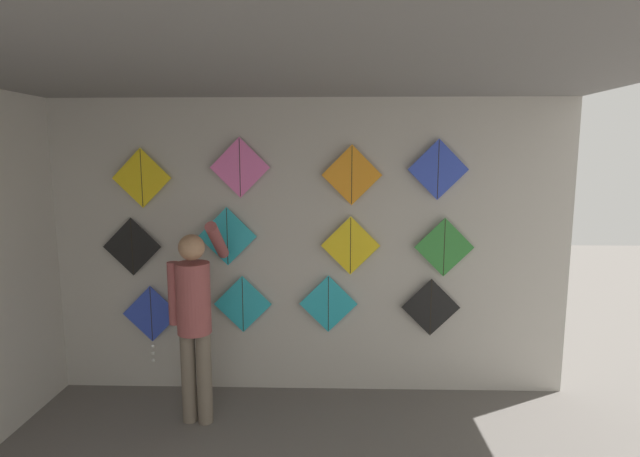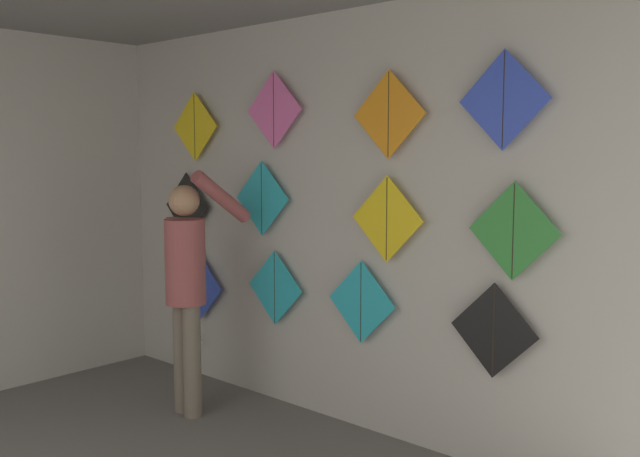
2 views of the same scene
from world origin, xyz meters
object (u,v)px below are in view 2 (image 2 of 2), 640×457
(kite_4, at_px, (187,206))
(kite_6, at_px, (387,219))
(kite_11, at_px, (504,100))
(kite_3, at_px, (494,330))
(kite_7, at_px, (514,231))
(kite_0, at_px, (200,291))
(kite_9, at_px, (274,110))
(kite_1, at_px, (275,288))
(kite_2, at_px, (361,302))
(kite_5, at_px, (262,198))
(kite_10, at_px, (389,114))
(kite_8, at_px, (195,127))
(shopkeeper, at_px, (187,278))

(kite_4, relative_size, kite_6, 1.00)
(kite_4, height_order, kite_11, kite_11)
(kite_4, relative_size, kite_11, 1.00)
(kite_3, height_order, kite_7, kite_7)
(kite_0, distance_m, kite_7, 2.86)
(kite_6, height_order, kite_9, kite_9)
(kite_1, distance_m, kite_9, 1.29)
(kite_2, bearing_deg, kite_6, 0.00)
(kite_0, xyz_separation_m, kite_5, (0.76, 0.00, 0.80))
(kite_10, xyz_separation_m, kite_11, (0.78, 0.00, 0.05))
(kite_0, xyz_separation_m, kite_8, (-0.02, 0.00, 1.34))
(kite_0, height_order, kite_2, kite_2)
(kite_5, xyz_separation_m, kite_11, (1.94, 0.00, 0.62))
(kite_8, height_order, kite_11, kite_11)
(kite_6, relative_size, kite_10, 1.00)
(kite_8, height_order, kite_10, kite_10)
(kite_2, xyz_separation_m, kite_6, (0.21, 0.00, 0.56))
(kite_3, xyz_separation_m, kite_9, (-1.78, 0.00, 1.31))
(kite_4, xyz_separation_m, kite_9, (1.04, 0.00, 0.74))
(kite_6, distance_m, kite_8, 2.03)
(kite_11, bearing_deg, kite_5, 180.00)
(kite_0, bearing_deg, kite_6, 0.03)
(kite_10, height_order, kite_11, kite_11)
(kite_7, xyz_separation_m, kite_11, (-0.08, 0.00, 0.72))
(kite_3, bearing_deg, kite_6, 180.00)
(kite_3, distance_m, kite_9, 2.21)
(shopkeeper, xyz_separation_m, kite_5, (0.17, 0.57, 0.54))
(shopkeeper, bearing_deg, kite_9, 70.01)
(kite_6, distance_m, kite_9, 1.25)
(kite_10, bearing_deg, kite_5, 180.00)
(kite_11, bearing_deg, kite_7, 0.00)
(kite_11, bearing_deg, kite_1, 180.00)
(kite_10, bearing_deg, kite_11, 0.00)
(kite_8, bearing_deg, kite_5, 0.00)
(shopkeeper, xyz_separation_m, kite_3, (2.09, 0.57, -0.13))
(kite_3, relative_size, kite_7, 1.00)
(kite_5, bearing_deg, kite_10, 0.00)
(kite_5, bearing_deg, shopkeeper, -106.91)
(kite_1, height_order, kite_7, kite_7)
(kite_1, relative_size, kite_3, 1.00)
(kite_5, distance_m, kite_11, 2.04)
(kite_1, xyz_separation_m, kite_9, (0.00, 0.00, 1.29))
(kite_1, distance_m, kite_7, 1.97)
(kite_0, bearing_deg, kite_7, 0.02)
(shopkeeper, relative_size, kite_0, 2.29)
(kite_9, bearing_deg, kite_6, 0.00)
(kite_4, relative_size, kite_10, 1.00)
(kite_5, bearing_deg, kite_6, 0.00)
(kite_5, height_order, kite_10, kite_10)
(kite_0, distance_m, kite_6, 2.04)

